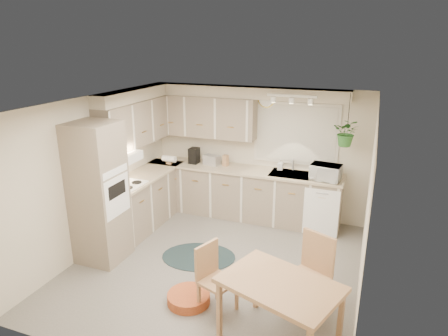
{
  "coord_description": "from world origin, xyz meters",
  "views": [
    {
      "loc": [
        1.95,
        -4.78,
        3.19
      ],
      "look_at": [
        -0.07,
        0.55,
        1.34
      ],
      "focal_mm": 32.0,
      "sensor_mm": 36.0,
      "label": 1
    }
  ],
  "objects_px": {
    "chair_left": "(218,280)",
    "braided_rug": "(199,257)",
    "dining_table": "(279,313)",
    "chair_back": "(307,276)",
    "pet_bed": "(189,298)",
    "microwave": "(326,171)"
  },
  "relations": [
    {
      "from": "chair_back",
      "to": "pet_bed",
      "type": "xyz_separation_m",
      "value": [
        -1.41,
        -0.35,
        -0.43
      ]
    },
    {
      "from": "chair_left",
      "to": "chair_back",
      "type": "bearing_deg",
      "value": 130.19
    },
    {
      "from": "braided_rug",
      "to": "microwave",
      "type": "height_order",
      "value": "microwave"
    },
    {
      "from": "braided_rug",
      "to": "pet_bed",
      "type": "relative_size",
      "value": 2.08
    },
    {
      "from": "chair_left",
      "to": "pet_bed",
      "type": "distance_m",
      "value": 0.54
    },
    {
      "from": "dining_table",
      "to": "braided_rug",
      "type": "distance_m",
      "value": 2.1
    },
    {
      "from": "chair_left",
      "to": "braided_rug",
      "type": "bearing_deg",
      "value": -124.35
    },
    {
      "from": "dining_table",
      "to": "chair_back",
      "type": "distance_m",
      "value": 0.67
    },
    {
      "from": "chair_left",
      "to": "chair_back",
      "type": "height_order",
      "value": "chair_back"
    },
    {
      "from": "braided_rug",
      "to": "chair_back",
      "type": "bearing_deg",
      "value": -22.27
    },
    {
      "from": "dining_table",
      "to": "chair_back",
      "type": "height_order",
      "value": "chair_back"
    },
    {
      "from": "chair_left",
      "to": "braided_rug",
      "type": "xyz_separation_m",
      "value": [
        -0.74,
        1.07,
        -0.42
      ]
    },
    {
      "from": "chair_back",
      "to": "pet_bed",
      "type": "height_order",
      "value": "chair_back"
    },
    {
      "from": "dining_table",
      "to": "pet_bed",
      "type": "xyz_separation_m",
      "value": [
        -1.22,
        0.29,
        -0.32
      ]
    },
    {
      "from": "chair_left",
      "to": "pet_bed",
      "type": "relative_size",
      "value": 1.57
    },
    {
      "from": "dining_table",
      "to": "braided_rug",
      "type": "relative_size",
      "value": 1.07
    },
    {
      "from": "braided_rug",
      "to": "pet_bed",
      "type": "distance_m",
      "value": 1.12
    },
    {
      "from": "chair_left",
      "to": "microwave",
      "type": "relative_size",
      "value": 1.75
    },
    {
      "from": "braided_rug",
      "to": "chair_left",
      "type": "bearing_deg",
      "value": -55.24
    },
    {
      "from": "pet_bed",
      "to": "microwave",
      "type": "distance_m",
      "value": 3.11
    },
    {
      "from": "chair_left",
      "to": "braided_rug",
      "type": "relative_size",
      "value": 0.75
    },
    {
      "from": "chair_left",
      "to": "microwave",
      "type": "distance_m",
      "value": 2.86
    }
  ]
}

